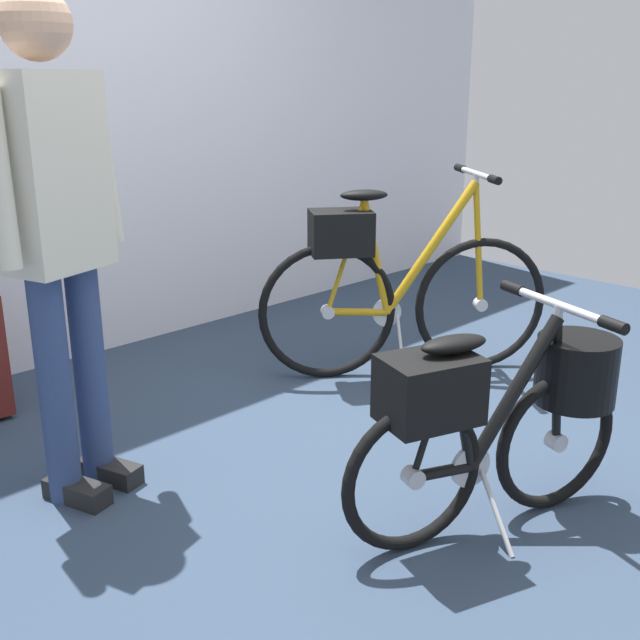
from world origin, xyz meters
name	(u,v)px	position (x,y,z in m)	size (l,w,h in m)	color
ground_plane	(339,472)	(0.00, 0.00, 0.00)	(6.59, 6.59, 0.00)	#2D3D51
back_wall	(57,41)	(0.00, 1.84, 1.54)	(6.59, 0.10, 3.09)	silver
folding_bike_foreground	(503,410)	(0.13, -0.59, 0.40)	(0.99, 0.55, 0.74)	black
display_bike_left	(392,286)	(0.89, 0.51, 0.44)	(1.17, 0.85, 0.98)	black
visitor_near_wall	(57,225)	(-0.71, 0.56, 0.94)	(0.51, 0.34, 1.64)	navy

